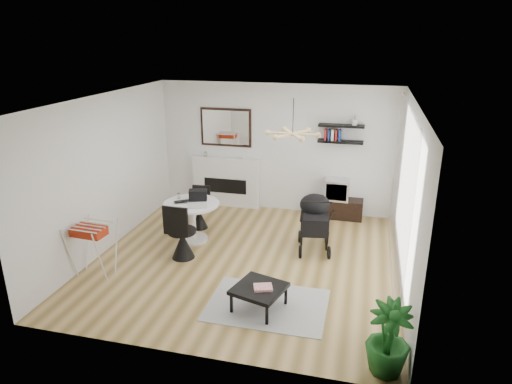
% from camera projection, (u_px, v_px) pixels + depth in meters
% --- Properties ---
extents(floor, '(5.00, 5.00, 0.00)m').
position_uv_depth(floor, '(246.00, 260.00, 7.75)').
color(floor, olive).
rests_on(floor, ground).
extents(ceiling, '(5.00, 5.00, 0.00)m').
position_uv_depth(ceiling, '(244.00, 100.00, 6.86)').
color(ceiling, white).
rests_on(ceiling, wall_back).
extents(wall_back, '(5.00, 0.00, 5.00)m').
position_uv_depth(wall_back, '(276.00, 148.00, 9.59)').
color(wall_back, white).
rests_on(wall_back, floor).
extents(wall_left, '(0.00, 5.00, 5.00)m').
position_uv_depth(wall_left, '(106.00, 174.00, 7.88)').
color(wall_left, white).
rests_on(wall_left, floor).
extents(wall_right, '(0.00, 5.00, 5.00)m').
position_uv_depth(wall_right, '(408.00, 197.00, 6.73)').
color(wall_right, white).
rests_on(wall_right, floor).
extents(sheer_curtain, '(0.04, 3.60, 2.60)m').
position_uv_depth(sheer_curtain, '(400.00, 193.00, 6.94)').
color(sheer_curtain, white).
rests_on(sheer_curtain, wall_right).
extents(fireplace, '(1.50, 0.17, 2.16)m').
position_uv_depth(fireplace, '(226.00, 176.00, 9.99)').
color(fireplace, white).
rests_on(fireplace, floor).
extents(shelf_lower, '(0.90, 0.25, 0.04)m').
position_uv_depth(shelf_lower, '(340.00, 142.00, 9.09)').
color(shelf_lower, black).
rests_on(shelf_lower, wall_back).
extents(shelf_upper, '(0.90, 0.25, 0.04)m').
position_uv_depth(shelf_upper, '(341.00, 126.00, 8.98)').
color(shelf_upper, black).
rests_on(shelf_upper, wall_back).
extents(pendant_lamp, '(0.90, 0.90, 0.10)m').
position_uv_depth(pendant_lamp, '(293.00, 134.00, 7.16)').
color(pendant_lamp, tan).
rests_on(pendant_lamp, ceiling).
extents(tv_console, '(1.08, 0.38, 0.40)m').
position_uv_depth(tv_console, '(336.00, 208.00, 9.49)').
color(tv_console, black).
rests_on(tv_console, floor).
extents(crt_tv, '(0.49, 0.43, 0.43)m').
position_uv_depth(crt_tv, '(337.00, 189.00, 9.35)').
color(crt_tv, silver).
rests_on(crt_tv, tv_console).
extents(dining_table, '(1.01, 1.01, 0.74)m').
position_uv_depth(dining_table, '(192.00, 216.00, 8.33)').
color(dining_table, white).
rests_on(dining_table, floor).
extents(laptop, '(0.38, 0.35, 0.03)m').
position_uv_depth(laptop, '(184.00, 202.00, 8.23)').
color(laptop, black).
rests_on(laptop, dining_table).
extents(black_bag, '(0.37, 0.28, 0.19)m').
position_uv_depth(black_bag, '(198.00, 195.00, 8.36)').
color(black_bag, black).
rests_on(black_bag, dining_table).
extents(newspaper, '(0.42, 0.38, 0.01)m').
position_uv_depth(newspaper, '(197.00, 206.00, 8.11)').
color(newspaper, beige).
rests_on(newspaper, dining_table).
extents(drinking_glass, '(0.06, 0.06, 0.10)m').
position_uv_depth(drinking_glass, '(179.00, 196.00, 8.47)').
color(drinking_glass, white).
rests_on(drinking_glass, dining_table).
extents(chair_far, '(0.39, 0.40, 0.83)m').
position_uv_depth(chair_far, '(200.00, 215.00, 8.96)').
color(chair_far, black).
rests_on(chair_far, floor).
extents(chair_near, '(0.48, 0.49, 1.01)m').
position_uv_depth(chair_near, '(182.00, 241.00, 7.72)').
color(chair_near, black).
rests_on(chair_near, floor).
extents(drying_rack, '(0.62, 0.58, 0.87)m').
position_uv_depth(drying_rack, '(93.00, 249.00, 7.12)').
color(drying_rack, white).
rests_on(drying_rack, floor).
extents(stroller, '(0.68, 0.94, 1.09)m').
position_uv_depth(stroller, '(314.00, 224.00, 8.03)').
color(stroller, black).
rests_on(stroller, floor).
extents(rug, '(1.66, 1.20, 0.01)m').
position_uv_depth(rug, '(267.00, 305.00, 6.46)').
color(rug, '#989898').
rests_on(rug, floor).
extents(coffee_table, '(0.80, 0.80, 0.33)m').
position_uv_depth(coffee_table, '(259.00, 289.00, 6.29)').
color(coffee_table, black).
rests_on(coffee_table, rug).
extents(magazines, '(0.30, 0.27, 0.04)m').
position_uv_depth(magazines, '(263.00, 287.00, 6.22)').
color(magazines, '#DA363F').
rests_on(magazines, coffee_table).
extents(potted_plant, '(0.56, 0.56, 0.88)m').
position_uv_depth(potted_plant, '(388.00, 339.00, 5.06)').
color(potted_plant, '#18561B').
rests_on(potted_plant, floor).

